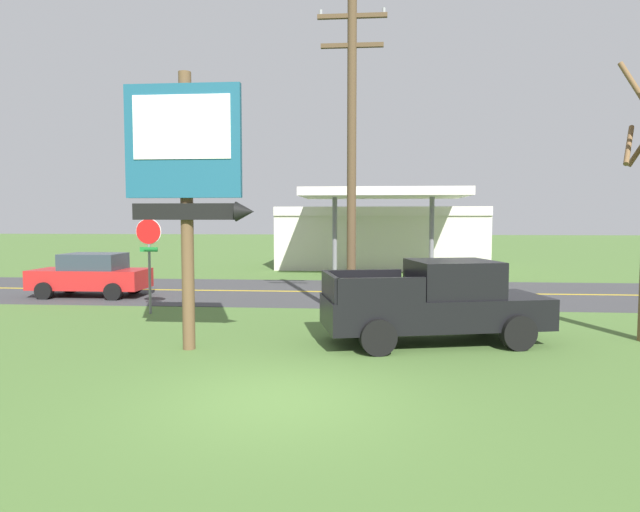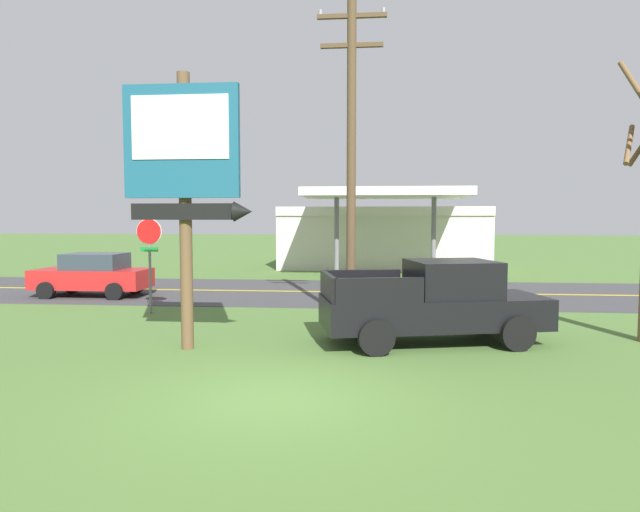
{
  "view_description": "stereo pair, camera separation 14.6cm",
  "coord_description": "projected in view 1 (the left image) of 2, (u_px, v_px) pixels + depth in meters",
  "views": [
    {
      "loc": [
        1.4,
        -8.66,
        2.96
      ],
      "look_at": [
        0.0,
        8.0,
        1.8
      ],
      "focal_mm": 30.69,
      "sensor_mm": 36.0,
      "label": 1
    },
    {
      "loc": [
        1.55,
        -8.65,
        2.96
      ],
      "look_at": [
        0.0,
        8.0,
        1.8
      ],
      "focal_mm": 30.69,
      "sensor_mm": 36.0,
      "label": 2
    }
  ],
  "objects": [
    {
      "name": "pickup_black_parked_on_lawn",
      "position": [
        437.0,
        303.0,
        12.94
      ],
      "size": [
        5.51,
        3.09,
        1.96
      ],
      "color": "black",
      "rests_on": "ground"
    },
    {
      "name": "gas_station",
      "position": [
        380.0,
        235.0,
        32.83
      ],
      "size": [
        12.0,
        11.5,
        4.4
      ],
      "color": "beige",
      "rests_on": "ground"
    },
    {
      "name": "motel_sign",
      "position": [
        187.0,
        168.0,
        11.96
      ],
      "size": [
        2.84,
        0.54,
        6.16
      ],
      "color": "brown",
      "rests_on": "ground"
    },
    {
      "name": "car_red_mid_lane",
      "position": [
        91.0,
        275.0,
        20.55
      ],
      "size": [
        4.2,
        2.0,
        1.64
      ],
      "color": "red",
      "rests_on": "ground"
    },
    {
      "name": "stop_sign",
      "position": [
        149.0,
        249.0,
        16.81
      ],
      "size": [
        0.8,
        0.08,
        2.95
      ],
      "color": "slate",
      "rests_on": "ground"
    },
    {
      "name": "utility_pole",
      "position": [
        352.0,
        151.0,
        15.45
      ],
      "size": [
        1.95,
        0.26,
        9.07
      ],
      "color": "brown",
      "rests_on": "ground"
    },
    {
      "name": "road_centre_line",
      "position": [
        330.0,
        292.0,
        21.86
      ],
      "size": [
        126.0,
        0.2,
        0.01
      ],
      "primitive_type": "cube",
      "color": "gold",
      "rests_on": "road_asphalt"
    },
    {
      "name": "road_asphalt",
      "position": [
        330.0,
        292.0,
        21.86
      ],
      "size": [
        140.0,
        8.0,
        0.02
      ],
      "primitive_type": "cube",
      "color": "#3D3D3F",
      "rests_on": "ground"
    },
    {
      "name": "ground_plane",
      "position": [
        279.0,
        399.0,
        8.93
      ],
      "size": [
        180.0,
        180.0,
        0.0
      ],
      "primitive_type": "plane",
      "color": "#4C7033"
    }
  ]
}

